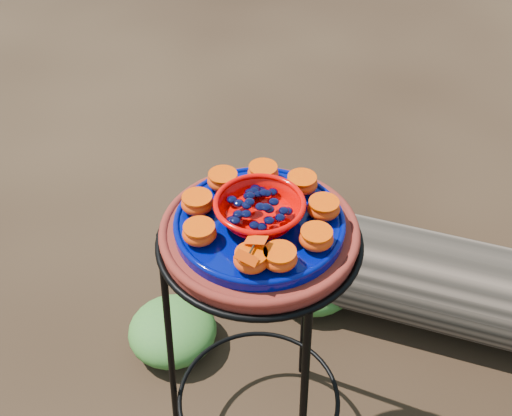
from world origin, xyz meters
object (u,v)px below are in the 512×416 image
Objects in this scene: driftwood_log at (467,289)px; red_bowl at (260,211)px; cobalt_plate at (259,224)px; plant_stand at (259,349)px; terracotta_saucer at (259,234)px.

red_bowl is at bearing -115.19° from driftwood_log.
red_bowl is (0.00, 0.00, 0.03)m from cobalt_plate.
plant_stand is at bearing 0.00° from cobalt_plate.
plant_stand is at bearing 0.00° from red_bowl.
driftwood_log is (0.30, 0.65, -0.20)m from plant_stand.
plant_stand reaches higher than driftwood_log.
driftwood_log is at bearing 64.81° from terracotta_saucer.
red_bowl is (0.00, 0.00, 0.42)m from plant_stand.
red_bowl reaches higher than cobalt_plate.
cobalt_plate is at bearing -115.19° from driftwood_log.
plant_stand is 0.39m from cobalt_plate.
terracotta_saucer is at bearing 0.00° from red_bowl.
terracotta_saucer is at bearing 0.00° from cobalt_plate.
terracotta_saucer reaches higher than driftwood_log.
terracotta_saucer is 0.24× the size of driftwood_log.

